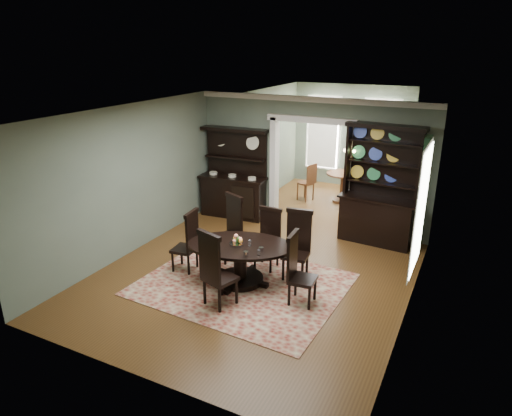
{
  "coord_description": "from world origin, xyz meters",
  "views": [
    {
      "loc": [
        3.41,
        -6.66,
        4.1
      ],
      "look_at": [
        -0.2,
        0.6,
        1.15
      ],
      "focal_mm": 32.0,
      "sensor_mm": 36.0,
      "label": 1
    }
  ],
  "objects_px": {
    "dining_table": "(240,256)",
    "parlor_table": "(342,183)",
    "welsh_dresser": "(379,201)",
    "sideboard": "(234,186)"
  },
  "relations": [
    {
      "from": "dining_table",
      "to": "parlor_table",
      "type": "height_order",
      "value": "parlor_table"
    },
    {
      "from": "dining_table",
      "to": "parlor_table",
      "type": "relative_size",
      "value": 2.5
    },
    {
      "from": "welsh_dresser",
      "to": "parlor_table",
      "type": "xyz_separation_m",
      "value": [
        -1.42,
        2.23,
        -0.39
      ]
    },
    {
      "from": "sideboard",
      "to": "parlor_table",
      "type": "height_order",
      "value": "sideboard"
    },
    {
      "from": "dining_table",
      "to": "parlor_table",
      "type": "distance_m",
      "value": 5.17
    },
    {
      "from": "dining_table",
      "to": "parlor_table",
      "type": "xyz_separation_m",
      "value": [
        0.36,
        5.16,
        0.01
      ]
    },
    {
      "from": "dining_table",
      "to": "sideboard",
      "type": "relative_size",
      "value": 1.0
    },
    {
      "from": "sideboard",
      "to": "welsh_dresser",
      "type": "bearing_deg",
      "value": -4.67
    },
    {
      "from": "parlor_table",
      "to": "welsh_dresser",
      "type": "bearing_deg",
      "value": -57.47
    },
    {
      "from": "welsh_dresser",
      "to": "parlor_table",
      "type": "bearing_deg",
      "value": 127.04
    }
  ]
}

